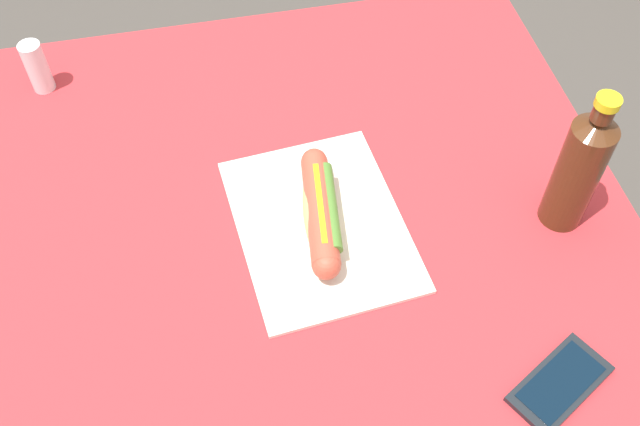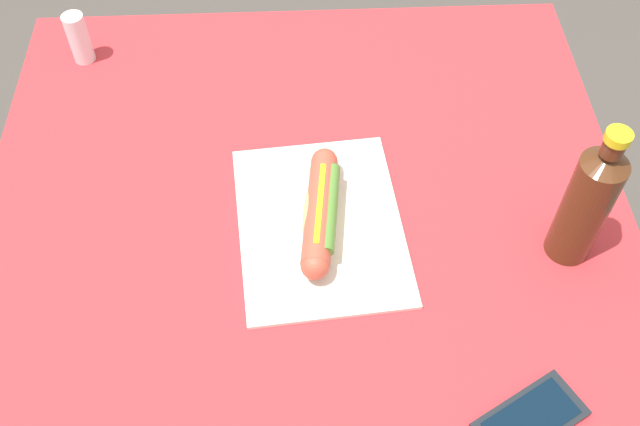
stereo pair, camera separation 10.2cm
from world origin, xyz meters
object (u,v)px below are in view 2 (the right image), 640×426
Objects in this scene: hot_dog at (321,212)px; salt_shaker at (79,38)px; soda_bottle at (587,203)px; cell_phone at (530,419)px.

hot_dog is 2.46× the size of salt_shaker.
salt_shaker is at bearing -120.52° from soda_bottle.
cell_phone is 0.28m from soda_bottle.
hot_dog is at bearing 46.06° from salt_shaker.
soda_bottle reaches higher than cell_phone.
cell_phone is 1.66× the size of salt_shaker.
cell_phone is 0.64× the size of soda_bottle.
soda_bottle is at bearing 156.74° from cell_phone.
hot_dog is 0.35m from soda_bottle.
hot_dog is at bearing -141.79° from cell_phone.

